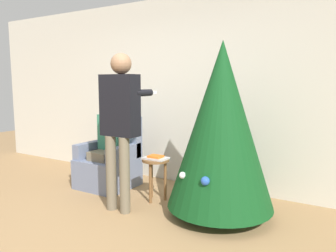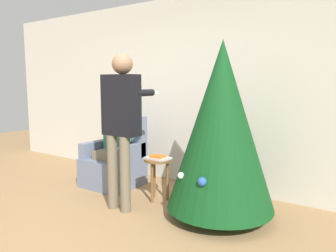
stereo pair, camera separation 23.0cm
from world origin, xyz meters
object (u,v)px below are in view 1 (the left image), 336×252
person_seated (108,140)px  side_stool (156,167)px  armchair (110,163)px  person_standing (120,116)px  christmas_tree (221,125)px

person_seated → side_stool: person_seated is taller
armchair → person_seated: (0.00, -0.03, 0.33)m
person_standing → side_stool: person_standing is taller
christmas_tree → side_stool: christmas_tree is taller
side_stool → person_standing: bearing=-111.2°
armchair → side_stool: (0.89, -0.16, 0.09)m
person_seated → person_standing: 1.02m
armchair → christmas_tree: bearing=-6.5°
person_seated → person_standing: (0.71, -0.59, 0.43)m
christmas_tree → armchair: (-1.77, 0.20, -0.68)m
armchair → person_standing: person_standing is taller
christmas_tree → person_seated: size_ratio=1.57×
armchair → person_standing: 1.21m
christmas_tree → side_stool: (-0.88, 0.04, -0.60)m
christmas_tree → armchair: bearing=173.5°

